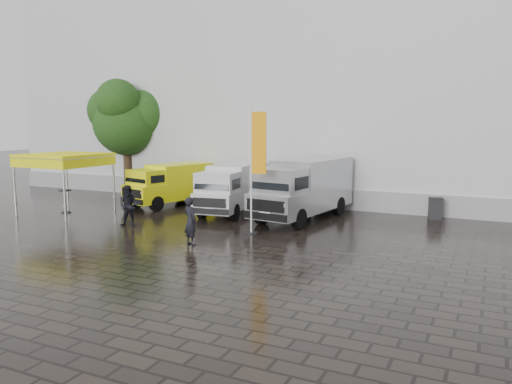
# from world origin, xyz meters

# --- Properties ---
(ground) EXTENTS (120.00, 120.00, 0.00)m
(ground) POSITION_xyz_m (0.00, 0.00, 0.00)
(ground) COLOR black
(ground) RESTS_ON ground
(exhibition_hall) EXTENTS (44.00, 16.00, 12.00)m
(exhibition_hall) POSITION_xyz_m (2.00, 16.00, 6.00)
(exhibition_hall) COLOR silver
(exhibition_hall) RESTS_ON ground
(hall_plinth) EXTENTS (44.00, 0.15, 1.00)m
(hall_plinth) POSITION_xyz_m (2.00, 7.95, 0.50)
(hall_plinth) COLOR gray
(hall_plinth) RESTS_ON ground
(van_yellow) EXTENTS (2.94, 4.93, 2.13)m
(van_yellow) POSITION_xyz_m (-6.49, 5.14, 1.07)
(van_yellow) COLOR #EEF10C
(van_yellow) RESTS_ON ground
(van_white) EXTENTS (2.47, 5.48, 2.29)m
(van_white) POSITION_xyz_m (-2.64, 4.70, 1.15)
(van_white) COLOR silver
(van_white) RESTS_ON ground
(van_silver) EXTENTS (2.88, 6.31, 2.64)m
(van_silver) POSITION_xyz_m (0.94, 4.70, 1.32)
(van_silver) COLOR #B4B5B9
(van_silver) RESTS_ON ground
(canopy_tent) EXTENTS (3.31, 3.31, 2.81)m
(canopy_tent) POSITION_xyz_m (-9.76, 1.32, 2.64)
(canopy_tent) COLOR silver
(canopy_tent) RESTS_ON ground
(flagpole) EXTENTS (0.88, 0.50, 4.85)m
(flagpole) POSITION_xyz_m (0.32, 1.16, 2.70)
(flagpole) COLOR black
(flagpole) RESTS_ON ground
(tree) EXTENTS (3.91, 4.01, 7.01)m
(tree) POSITION_xyz_m (-11.62, 8.06, 4.50)
(tree) COLOR black
(tree) RESTS_ON ground
(cocktail_table) EXTENTS (0.60, 0.60, 1.09)m
(cocktail_table) POSITION_xyz_m (-9.80, 1.35, 0.54)
(cocktail_table) COLOR black
(cocktail_table) RESTS_ON ground
(wheelie_bin) EXTENTS (0.71, 0.71, 0.97)m
(wheelie_bin) POSITION_xyz_m (6.22, 7.32, 0.49)
(wheelie_bin) COLOR black
(wheelie_bin) RESTS_ON ground
(person_front) EXTENTS (0.73, 0.61, 1.70)m
(person_front) POSITION_xyz_m (-0.94, -1.44, 0.85)
(person_front) COLOR black
(person_front) RESTS_ON ground
(person_tent) EXTENTS (1.00, 0.88, 1.71)m
(person_tent) POSITION_xyz_m (-4.97, 0.12, 0.86)
(person_tent) COLOR black
(person_tent) RESTS_ON ground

